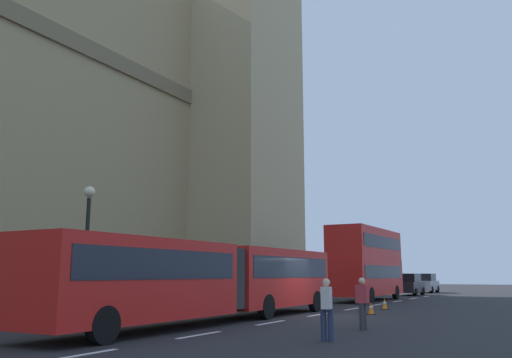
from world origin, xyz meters
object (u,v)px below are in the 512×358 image
object	(u,v)px
double_decker_bus	(367,261)
pedestrian_near_cones	(327,307)
sedan_lead	(409,284)
traffic_cone_middle	(385,304)
sedan_trailing	(426,283)
pedestrian_by_kerb	(362,302)
street_lamp	(87,242)
traffic_cone_west	(371,308)
articulated_bus	(216,276)

from	to	relation	value
double_decker_bus	pedestrian_near_cones	distance (m)	23.25
sedan_lead	traffic_cone_middle	size ratio (longest dim) A/B	7.59
double_decker_bus	sedan_trailing	xyz separation A→B (m)	(18.10, -0.16, -1.80)
sedan_trailing	pedestrian_by_kerb	distance (m)	37.60
sedan_lead	traffic_cone_middle	bearing A→B (deg)	-170.25
sedan_lead	sedan_trailing	xyz separation A→B (m)	(7.11, 0.07, 0.00)
street_lamp	pedestrian_by_kerb	xyz separation A→B (m)	(2.33, -10.36, -2.14)
sedan_lead	traffic_cone_west	xyz separation A→B (m)	(-23.34, -3.82, -0.63)
double_decker_bus	articulated_bus	bearing A→B (deg)	-179.99
pedestrian_near_cones	pedestrian_by_kerb	distance (m)	3.35
articulated_bus	double_decker_bus	distance (m)	19.04
sedan_lead	street_lamp	distance (m)	32.80
sedan_trailing	traffic_cone_west	size ratio (longest dim) A/B	7.59
traffic_cone_middle	pedestrian_near_cones	distance (m)	14.13
street_lamp	pedestrian_by_kerb	bearing A→B (deg)	-77.31
articulated_bus	sedan_lead	size ratio (longest dim) A/B	3.89
sedan_lead	traffic_cone_middle	world-z (taller)	sedan_lead
double_decker_bus	street_lamp	distance (m)	21.87
traffic_cone_west	articulated_bus	bearing A→B (deg)	148.74
traffic_cone_middle	street_lamp	bearing A→B (deg)	147.95
articulated_bus	double_decker_bus	bearing A→B (deg)	0.01
pedestrian_near_cones	double_decker_bus	bearing A→B (deg)	14.83
street_lamp	pedestrian_by_kerb	distance (m)	10.84
sedan_trailing	traffic_cone_west	bearing A→B (deg)	-172.72
pedestrian_by_kerb	traffic_cone_west	bearing A→B (deg)	15.09
pedestrian_by_kerb	pedestrian_near_cones	bearing A→B (deg)	-178.74
traffic_cone_middle	pedestrian_by_kerb	distance (m)	10.84
street_lamp	pedestrian_near_cones	distance (m)	10.70
double_decker_bus	traffic_cone_west	world-z (taller)	double_decker_bus
traffic_cone_west	pedestrian_near_cones	bearing A→B (deg)	-169.40
double_decker_bus	sedan_lead	size ratio (longest dim) A/B	2.19
traffic_cone_west	street_lamp	world-z (taller)	street_lamp
sedan_lead	pedestrian_by_kerb	world-z (taller)	sedan_lead
articulated_bus	traffic_cone_west	xyz separation A→B (m)	(6.67, -4.05, -1.46)
traffic_cone_west	traffic_cone_middle	world-z (taller)	same
street_lamp	traffic_cone_middle	bearing A→B (deg)	-32.05
traffic_cone_west	pedestrian_near_cones	size ratio (longest dim) A/B	0.34
traffic_cone_middle	sedan_trailing	bearing A→B (deg)	7.32
articulated_bus	street_lamp	world-z (taller)	street_lamp
pedestrian_by_kerb	traffic_cone_middle	bearing A→B (deg)	12.19
traffic_cone_west	pedestrian_by_kerb	xyz separation A→B (m)	(-6.72, -1.81, 0.63)
sedan_trailing	traffic_cone_west	world-z (taller)	sedan_trailing
pedestrian_by_kerb	sedan_lead	bearing A→B (deg)	10.61
sedan_lead	pedestrian_by_kerb	distance (m)	30.58
traffic_cone_west	traffic_cone_middle	size ratio (longest dim) A/B	1.00
street_lamp	sedan_trailing	bearing A→B (deg)	-6.73
articulated_bus	sedan_trailing	bearing A→B (deg)	-0.24
double_decker_bus	street_lamp	xyz separation A→B (m)	(-21.40, 4.50, 0.35)
articulated_bus	sedan_lead	distance (m)	30.02
sedan_trailing	street_lamp	bearing A→B (deg)	173.27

